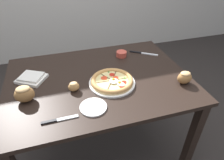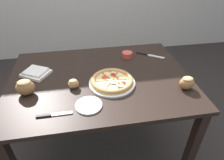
{
  "view_description": "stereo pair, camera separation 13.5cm",
  "coord_description": "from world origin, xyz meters",
  "px_view_note": "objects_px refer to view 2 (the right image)",
  "views": [
    {
      "loc": [
        -0.24,
        -1.14,
        1.58
      ],
      "look_at": [
        0.07,
        -0.09,
        0.8
      ],
      "focal_mm": 32.0,
      "sensor_mm": 36.0,
      "label": 1
    },
    {
      "loc": [
        -0.11,
        -1.17,
        1.58
      ],
      "look_at": [
        0.07,
        -0.09,
        0.8
      ],
      "focal_mm": 32.0,
      "sensor_mm": 36.0,
      "label": 2
    }
  ],
  "objects_px": {
    "dining_table": "(100,88)",
    "side_saucer": "(89,105)",
    "bread_piece_near": "(73,84)",
    "pizza": "(112,81)",
    "ramekin_bowl": "(127,55)",
    "napkin_folded": "(36,73)",
    "knife_main": "(150,55)",
    "bread_piece_mid": "(25,87)",
    "bread_piece_far": "(187,83)",
    "knife_spare": "(54,115)"
  },
  "relations": [
    {
      "from": "bread_piece_far",
      "to": "knife_main",
      "type": "xyz_separation_m",
      "value": [
        -0.09,
        0.47,
        -0.04
      ]
    },
    {
      "from": "pizza",
      "to": "side_saucer",
      "type": "height_order",
      "value": "pizza"
    },
    {
      "from": "knife_main",
      "to": "side_saucer",
      "type": "distance_m",
      "value": 0.77
    },
    {
      "from": "bread_piece_mid",
      "to": "side_saucer",
      "type": "bearing_deg",
      "value": -25.15
    },
    {
      "from": "knife_main",
      "to": "bread_piece_near",
      "type": "bearing_deg",
      "value": -117.99
    },
    {
      "from": "bread_piece_near",
      "to": "bread_piece_far",
      "type": "distance_m",
      "value": 0.74
    },
    {
      "from": "bread_piece_mid",
      "to": "side_saucer",
      "type": "xyz_separation_m",
      "value": [
        0.38,
        -0.18,
        -0.05
      ]
    },
    {
      "from": "napkin_folded",
      "to": "knife_main",
      "type": "height_order",
      "value": "napkin_folded"
    },
    {
      "from": "pizza",
      "to": "bread_piece_near",
      "type": "xyz_separation_m",
      "value": [
        -0.26,
        -0.0,
        0.01
      ]
    },
    {
      "from": "ramekin_bowl",
      "to": "bread_piece_near",
      "type": "bearing_deg",
      "value": -141.89
    },
    {
      "from": "knife_spare",
      "to": "side_saucer",
      "type": "distance_m",
      "value": 0.2
    },
    {
      "from": "bread_piece_mid",
      "to": "knife_main",
      "type": "height_order",
      "value": "bread_piece_mid"
    },
    {
      "from": "bread_piece_near",
      "to": "side_saucer",
      "type": "bearing_deg",
      "value": -66.47
    },
    {
      "from": "dining_table",
      "to": "bread_piece_mid",
      "type": "height_order",
      "value": "bread_piece_mid"
    },
    {
      "from": "bread_piece_near",
      "to": "bread_piece_mid",
      "type": "distance_m",
      "value": 0.3
    },
    {
      "from": "ramekin_bowl",
      "to": "bread_piece_far",
      "type": "bearing_deg",
      "value": -59.43
    },
    {
      "from": "ramekin_bowl",
      "to": "napkin_folded",
      "type": "xyz_separation_m",
      "value": [
        -0.71,
        -0.14,
        -0.01
      ]
    },
    {
      "from": "dining_table",
      "to": "ramekin_bowl",
      "type": "bearing_deg",
      "value": 44.39
    },
    {
      "from": "napkin_folded",
      "to": "side_saucer",
      "type": "distance_m",
      "value": 0.53
    },
    {
      "from": "napkin_folded",
      "to": "knife_spare",
      "type": "bearing_deg",
      "value": -70.98
    },
    {
      "from": "dining_table",
      "to": "napkin_folded",
      "type": "distance_m",
      "value": 0.48
    },
    {
      "from": "pizza",
      "to": "side_saucer",
      "type": "relative_size",
      "value": 1.97
    },
    {
      "from": "bread_piece_mid",
      "to": "bread_piece_far",
      "type": "relative_size",
      "value": 1.18
    },
    {
      "from": "dining_table",
      "to": "side_saucer",
      "type": "relative_size",
      "value": 7.98
    },
    {
      "from": "dining_table",
      "to": "side_saucer",
      "type": "xyz_separation_m",
      "value": [
        -0.1,
        -0.29,
        0.11
      ]
    },
    {
      "from": "ramekin_bowl",
      "to": "side_saucer",
      "type": "distance_m",
      "value": 0.65
    },
    {
      "from": "bread_piece_far",
      "to": "side_saucer",
      "type": "distance_m",
      "value": 0.65
    },
    {
      "from": "napkin_folded",
      "to": "bread_piece_far",
      "type": "distance_m",
      "value": 1.05
    },
    {
      "from": "ramekin_bowl",
      "to": "bread_piece_near",
      "type": "height_order",
      "value": "bread_piece_near"
    },
    {
      "from": "ramekin_bowl",
      "to": "side_saucer",
      "type": "xyz_separation_m",
      "value": [
        -0.36,
        -0.54,
        -0.02
      ]
    },
    {
      "from": "napkin_folded",
      "to": "knife_main",
      "type": "relative_size",
      "value": 1.09
    },
    {
      "from": "side_saucer",
      "to": "napkin_folded",
      "type": "bearing_deg",
      "value": 131.28
    },
    {
      "from": "dining_table",
      "to": "napkin_folded",
      "type": "xyz_separation_m",
      "value": [
        -0.45,
        0.11,
        0.12
      ]
    },
    {
      "from": "bread_piece_far",
      "to": "side_saucer",
      "type": "bearing_deg",
      "value": -174.5
    },
    {
      "from": "knife_spare",
      "to": "bread_piece_near",
      "type": "bearing_deg",
      "value": 63.91
    },
    {
      "from": "ramekin_bowl",
      "to": "knife_spare",
      "type": "distance_m",
      "value": 0.81
    },
    {
      "from": "knife_spare",
      "to": "bread_piece_mid",
      "type": "bearing_deg",
      "value": 128.8
    },
    {
      "from": "knife_main",
      "to": "knife_spare",
      "type": "height_order",
      "value": "same"
    },
    {
      "from": "ramekin_bowl",
      "to": "napkin_folded",
      "type": "bearing_deg",
      "value": -168.69
    },
    {
      "from": "knife_main",
      "to": "napkin_folded",
      "type": "bearing_deg",
      "value": -137.59
    },
    {
      "from": "ramekin_bowl",
      "to": "bread_piece_mid",
      "type": "height_order",
      "value": "bread_piece_mid"
    },
    {
      "from": "bread_piece_far",
      "to": "napkin_folded",
      "type": "bearing_deg",
      "value": 161.23
    },
    {
      "from": "dining_table",
      "to": "knife_spare",
      "type": "relative_size",
      "value": 6.34
    },
    {
      "from": "dining_table",
      "to": "bread_piece_mid",
      "type": "relative_size",
      "value": 10.62
    },
    {
      "from": "dining_table",
      "to": "side_saucer",
      "type": "distance_m",
      "value": 0.32
    },
    {
      "from": "pizza",
      "to": "napkin_folded",
      "type": "relative_size",
      "value": 1.36
    },
    {
      "from": "pizza",
      "to": "ramekin_bowl",
      "type": "relative_size",
      "value": 3.48
    },
    {
      "from": "pizza",
      "to": "side_saucer",
      "type": "xyz_separation_m",
      "value": [
        -0.17,
        -0.2,
        -0.02
      ]
    },
    {
      "from": "dining_table",
      "to": "bread_piece_near",
      "type": "relative_size",
      "value": 17.11
    },
    {
      "from": "pizza",
      "to": "side_saucer",
      "type": "distance_m",
      "value": 0.26
    }
  ]
}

